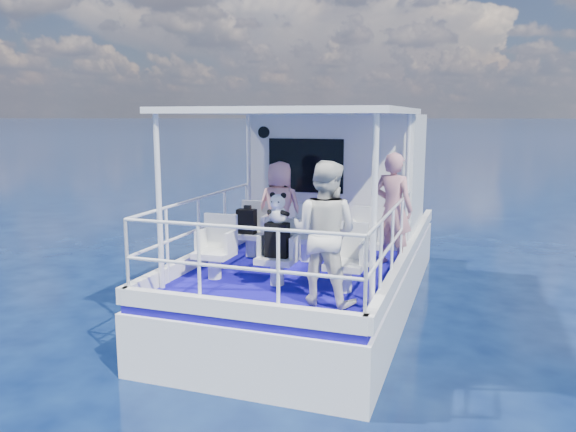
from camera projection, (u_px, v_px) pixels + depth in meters
The scene contains 20 objects.
ground at pixel (302, 321), 8.51m from camera, with size 2000.00×2000.00×0.00m, color #071234.
hull at pixel (320, 301), 9.44m from camera, with size 3.00×7.00×1.60m, color white.
deck at pixel (320, 252), 9.29m from camera, with size 2.90×6.90×0.10m, color #130A8A.
cabin at pixel (340, 175), 10.30m from camera, with size 2.85×2.00×2.20m, color white.
canopy at pixel (299, 111), 7.77m from camera, with size 3.00×3.20×0.08m, color white.
canopy_posts at pixel (297, 193), 7.92m from camera, with size 2.77×2.97×2.20m.
railings at pixel (290, 239), 7.73m from camera, with size 2.84×3.59×1.00m, color white, non-canonical shape.
seat_port_fwd at pixel (251, 244), 8.79m from camera, with size 0.48×0.46×0.38m, color silver.
seat_center_fwd at pixel (306, 249), 8.50m from camera, with size 0.48×0.46×0.38m, color silver.
seat_stbd_fwd at pixel (365, 253), 8.22m from camera, with size 0.48×0.46×0.38m, color silver.
seat_port_aft at pixel (215, 265), 7.58m from camera, with size 0.48×0.46×0.38m, color silver.
seat_center_aft at pixel (277, 271), 7.29m from camera, with size 0.48×0.46×0.38m, color silver.
seat_stbd_aft at pixel (345, 277), 7.00m from camera, with size 0.48×0.46×0.38m, color silver.
passenger_port_fwd at pixel (280, 209), 8.75m from camera, with size 0.55×0.40×1.49m, color #F2A29C.
passenger_stbd_fwd at pixel (393, 209), 8.22m from camera, with size 0.61×0.40×1.66m, color #C27D87.
passenger_stbd_aft at pixel (325, 233), 6.49m from camera, with size 0.81×0.63×1.68m, color silver.
backpack_port at pixel (247, 221), 8.65m from camera, with size 0.29×0.16×0.38m, color black.
backpack_center at pixel (277, 240), 7.19m from camera, with size 0.30×0.17×0.44m, color black.
compact_camera at pixel (248, 207), 8.61m from camera, with size 0.11×0.06×0.06m, color black.
panda at pixel (278, 208), 7.13m from camera, with size 0.25×0.21×0.39m, color white, non-canonical shape.
Camera 1 is at (2.41, -7.73, 3.06)m, focal length 35.00 mm.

